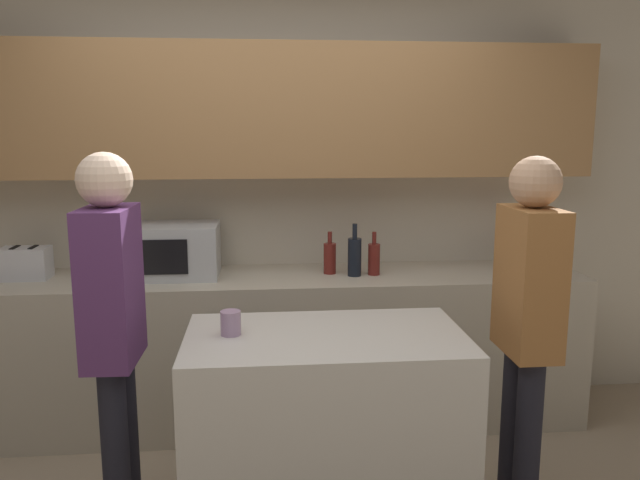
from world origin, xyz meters
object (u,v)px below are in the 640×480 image
Objects in this scene: potted_plant at (512,236)px; bottle_0 at (330,258)px; bottle_1 at (355,256)px; person_left at (527,313)px; bottle_2 at (374,258)px; microwave at (173,250)px; toaster at (25,263)px; cup_0 at (231,323)px; person_center at (113,319)px.

bottle_0 is (-1.11, -0.03, -0.10)m from potted_plant.
person_left is (0.59, -1.02, -0.05)m from bottle_1.
potted_plant is 1.19m from person_left.
person_left is at bearing -65.43° from bottle_2.
microwave is 0.82m from toaster.
person_left reaches higher than cup_0.
person_left is 0.99× the size of person_center.
person_left is at bearing -60.02° from bottle_1.
microwave is at bearing -179.96° from potted_plant.
person_center is (-0.09, -1.08, -0.07)m from microwave.
bottle_2 is 1.14m from person_left.
potted_plant is 2.37m from person_center.
bottle_1 is 0.18× the size of person_center.
potted_plant is at bearing 1.32° from bottle_0.
toaster is 1.03× the size of bottle_2.
microwave is 1.15m from cup_0.
bottle_1 is (0.14, -0.07, 0.02)m from bottle_0.
potted_plant is at bearing 5.37° from bottle_2.
bottle_2 reaches higher than cup_0.
person_left is at bearing -56.38° from bottle_0.
person_center is (-0.47, -0.00, 0.03)m from cup_0.
person_center is (-0.99, -1.06, -0.01)m from bottle_0.
bottle_2 is 0.15× the size of person_center.
person_center is at bearing -56.18° from toaster.
person_left is at bearing -1.48° from cup_0.
toaster is 1.31m from person_center.
bottle_0 is 0.15× the size of person_left.
person_center reaches higher than toaster.
bottle_0 is at bearing 138.50° from person_center.
microwave is 5.18× the size of cup_0.
bottle_1 is at bearing -174.42° from potted_plant.
person_center is (-1.72, 0.03, 0.01)m from person_left.
bottle_2 reaches higher than bottle_0.
person_center reaches higher than bottle_2.
bottle_2 is 2.51× the size of cup_0.
toaster is at bearing 179.89° from microwave.
bottle_0 is at bearing 152.94° from bottle_1.
bottle_2 is 1.60m from person_center.
person_left is (0.72, -1.09, -0.03)m from bottle_0.
bottle_0 is 0.99× the size of bottle_2.
cup_0 is (-0.78, -1.00, -0.05)m from bottle_2.
person_center reaches higher than bottle_0.
bottle_0 is 0.26m from bottle_2.
toaster is 0.86× the size of bottle_1.
potted_plant is at bearing 118.99° from person_center.
cup_0 is at bearing -127.72° from bottle_2.
bottle_2 is at bearing 7.13° from bottle_1.
toaster is 1.61m from cup_0.
cup_0 is 0.06× the size of person_left.
person_left reaches higher than potted_plant.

